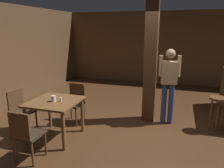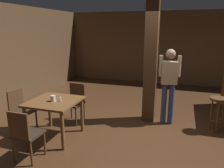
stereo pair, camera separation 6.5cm
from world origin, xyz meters
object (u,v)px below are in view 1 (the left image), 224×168
salt_shaker (61,99)px  bar_stool_near (217,106)px  chair_south (26,133)px  napkin_cup (53,99)px  dining_table (55,107)px  standing_person (169,81)px  chair_west (20,109)px  chair_north (75,101)px

salt_shaker → bar_stool_near: 3.25m
chair_south → napkin_cup: bearing=89.1°
dining_table → salt_shaker: (0.14, 0.01, 0.17)m
standing_person → bar_stool_near: 1.13m
chair_west → chair_north: size_ratio=1.00×
dining_table → standing_person: 2.51m
chair_north → standing_person: (2.08, 0.53, 0.50)m
standing_person → dining_table: bearing=-146.9°
standing_person → napkin_cup: bearing=-145.9°
napkin_cup → salt_shaker: (0.13, 0.05, -0.02)m
chair_south → standing_person: (2.09, 2.24, 0.50)m
salt_shaker → bar_stool_near: bearing=23.4°
chair_west → bar_stool_near: bearing=17.9°
standing_person → bar_stool_near: standing_person is taller
napkin_cup → bar_stool_near: size_ratio=0.16×
chair_north → bar_stool_near: bearing=8.5°
chair_north → bar_stool_near: 3.14m
salt_shaker → bar_stool_near: salt_shaker is taller
chair_west → bar_stool_near: chair_west is taller
chair_north → bar_stool_near: (3.11, 0.46, 0.05)m
chair_west → napkin_cup: (0.86, -0.06, 0.33)m
chair_north → standing_person: bearing=14.2°
standing_person → bar_stool_near: size_ratio=2.31×
salt_shaker → dining_table: bearing=-177.8°
salt_shaker → standing_person: bearing=34.8°
chair_north → napkin_cup: bearing=-89.9°
dining_table → salt_shaker: salt_shaker is taller
napkin_cup → salt_shaker: 0.14m
dining_table → napkin_cup: size_ratio=8.00×
chair_north → napkin_cup: size_ratio=7.63×
salt_shaker → chair_south: bearing=-99.2°
dining_table → standing_person: size_ratio=0.54×
napkin_cup → bar_stool_near: (3.11, 1.34, -0.28)m
napkin_cup → standing_person: standing_person is taller
chair_west → bar_stool_near: 4.17m
chair_south → bar_stool_near: size_ratio=1.19×
dining_table → chair_south: size_ratio=1.05×
chair_south → salt_shaker: size_ratio=11.23×
chair_west → chair_north: 1.19m
standing_person → bar_stool_near: bearing=-3.4°
chair_west → standing_person: size_ratio=0.52×
chair_west → chair_north: same height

